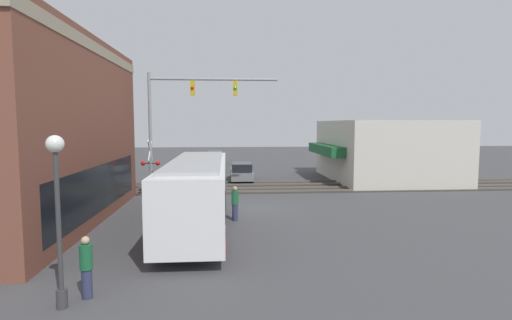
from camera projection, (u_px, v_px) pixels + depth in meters
name	position (u px, v px, depth m)	size (l,w,h in m)	color
ground_plane	(253.00, 209.00, 22.46)	(120.00, 120.00, 0.00)	#424244
shop_building	(384.00, 150.00, 34.14)	(11.69, 10.37, 5.02)	beige
city_bus	(197.00, 190.00, 18.24)	(11.74, 2.59, 3.15)	white
traffic_signal_gantry	(184.00, 108.00, 25.26)	(0.42, 8.19, 7.97)	gray
crossing_signal	(151.00, 163.00, 24.91)	(1.41, 1.18, 3.81)	gray
streetlamp	(58.00, 206.00, 10.09)	(0.44, 0.44, 4.48)	#38383A
rail_track_near	(247.00, 190.00, 28.41)	(2.60, 60.00, 0.15)	#332D28
rail_track_far	(245.00, 184.00, 31.59)	(2.60, 60.00, 0.15)	#332D28
parked_car_grey	(241.00, 172.00, 33.39)	(4.90, 1.82, 1.52)	slate
parked_car_silver	(213.00, 164.00, 40.16)	(4.40, 1.82, 1.48)	#B7B7BC
parked_car_red	(215.00, 158.00, 48.11)	(4.33, 1.82, 1.51)	#B21E19
pedestrian_near_bus	(235.00, 203.00, 19.58)	(0.34, 0.34, 1.72)	#2D3351
pedestrian_by_lamp	(86.00, 267.00, 10.84)	(0.34, 0.34, 1.73)	#2D3351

